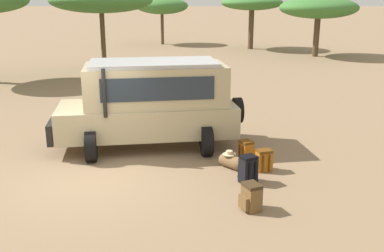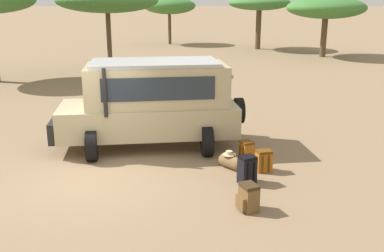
{
  "view_description": "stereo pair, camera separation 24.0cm",
  "coord_description": "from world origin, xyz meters",
  "px_view_note": "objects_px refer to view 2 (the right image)",
  "views": [
    {
      "loc": [
        2.3,
        -9.82,
        4.18
      ],
      "look_at": [
        2.37,
        1.0,
        1.0
      ],
      "focal_mm": 42.0,
      "sensor_mm": 36.0,
      "label": 1
    },
    {
      "loc": [
        2.54,
        -9.82,
        4.18
      ],
      "look_at": [
        2.37,
        1.0,
        1.0
      ],
      "focal_mm": 42.0,
      "sensor_mm": 36.0,
      "label": 2
    }
  ],
  "objects_px": {
    "safari_vehicle": "(152,102)",
    "backpack_cluster_center": "(247,170)",
    "backpack_near_rear_wheel": "(264,161)",
    "backpack_outermost": "(248,198)",
    "acacia_tree_far_right": "(326,8)",
    "acacia_tree_left_mid": "(107,1)",
    "acacia_tree_right_mid": "(259,3)",
    "backpack_beside_front_wheel": "(247,151)",
    "acacia_tree_centre_back": "(169,6)",
    "duffel_bag_low_black_case": "(232,162)"
  },
  "relations": [
    {
      "from": "safari_vehicle",
      "to": "backpack_cluster_center",
      "type": "height_order",
      "value": "safari_vehicle"
    },
    {
      "from": "safari_vehicle",
      "to": "backpack_near_rear_wheel",
      "type": "bearing_deg",
      "value": -32.88
    },
    {
      "from": "backpack_outermost",
      "to": "acacia_tree_far_right",
      "type": "xyz_separation_m",
      "value": [
        7.6,
        23.3,
        3.01
      ]
    },
    {
      "from": "acacia_tree_left_mid",
      "to": "acacia_tree_right_mid",
      "type": "bearing_deg",
      "value": 50.13
    },
    {
      "from": "backpack_outermost",
      "to": "acacia_tree_far_right",
      "type": "bearing_deg",
      "value": 71.94
    },
    {
      "from": "backpack_beside_front_wheel",
      "to": "backpack_outermost",
      "type": "relative_size",
      "value": 0.95
    },
    {
      "from": "acacia_tree_centre_back",
      "to": "acacia_tree_right_mid",
      "type": "bearing_deg",
      "value": -26.08
    },
    {
      "from": "safari_vehicle",
      "to": "backpack_outermost",
      "type": "height_order",
      "value": "safari_vehicle"
    },
    {
      "from": "backpack_beside_front_wheel",
      "to": "acacia_tree_left_mid",
      "type": "relative_size",
      "value": 0.1
    },
    {
      "from": "safari_vehicle",
      "to": "duffel_bag_low_black_case",
      "type": "bearing_deg",
      "value": -38.62
    },
    {
      "from": "duffel_bag_low_black_case",
      "to": "acacia_tree_far_right",
      "type": "distance_m",
      "value": 22.64
    },
    {
      "from": "acacia_tree_left_mid",
      "to": "acacia_tree_right_mid",
      "type": "distance_m",
      "value": 14.89
    },
    {
      "from": "backpack_beside_front_wheel",
      "to": "acacia_tree_left_mid",
      "type": "xyz_separation_m",
      "value": [
        -6.14,
        13.58,
        3.6
      ]
    },
    {
      "from": "safari_vehicle",
      "to": "backpack_cluster_center",
      "type": "bearing_deg",
      "value": -47.05
    },
    {
      "from": "backpack_beside_front_wheel",
      "to": "backpack_near_rear_wheel",
      "type": "distance_m",
      "value": 0.8
    },
    {
      "from": "acacia_tree_left_mid",
      "to": "acacia_tree_centre_back",
      "type": "xyz_separation_m",
      "value": [
        2.34,
        14.95,
        -0.63
      ]
    },
    {
      "from": "backpack_beside_front_wheel",
      "to": "backpack_near_rear_wheel",
      "type": "relative_size",
      "value": 0.98
    },
    {
      "from": "safari_vehicle",
      "to": "backpack_cluster_center",
      "type": "relative_size",
      "value": 8.34
    },
    {
      "from": "backpack_cluster_center",
      "to": "acacia_tree_far_right",
      "type": "relative_size",
      "value": 0.12
    },
    {
      "from": "backpack_near_rear_wheel",
      "to": "acacia_tree_centre_back",
      "type": "distance_m",
      "value": 29.69
    },
    {
      "from": "backpack_beside_front_wheel",
      "to": "acacia_tree_far_right",
      "type": "height_order",
      "value": "acacia_tree_far_right"
    },
    {
      "from": "acacia_tree_left_mid",
      "to": "acacia_tree_centre_back",
      "type": "bearing_deg",
      "value": 81.1
    },
    {
      "from": "acacia_tree_left_mid",
      "to": "duffel_bag_low_black_case",
      "type": "bearing_deg",
      "value": -67.98
    },
    {
      "from": "safari_vehicle",
      "to": "backpack_beside_front_wheel",
      "type": "xyz_separation_m",
      "value": [
        2.55,
        -1.14,
        -1.03
      ]
    },
    {
      "from": "backpack_cluster_center",
      "to": "backpack_outermost",
      "type": "bearing_deg",
      "value": -94.61
    },
    {
      "from": "duffel_bag_low_black_case",
      "to": "acacia_tree_centre_back",
      "type": "xyz_separation_m",
      "value": [
        -3.37,
        29.08,
        3.05
      ]
    },
    {
      "from": "acacia_tree_centre_back",
      "to": "backpack_cluster_center",
      "type": "bearing_deg",
      "value": -83.05
    },
    {
      "from": "acacia_tree_right_mid",
      "to": "backpack_outermost",
      "type": "bearing_deg",
      "value": -97.49
    },
    {
      "from": "acacia_tree_left_mid",
      "to": "acacia_tree_centre_back",
      "type": "relative_size",
      "value": 1.22
    },
    {
      "from": "backpack_cluster_center",
      "to": "acacia_tree_right_mid",
      "type": "xyz_separation_m",
      "value": [
        3.54,
        26.45,
        3.19
      ]
    },
    {
      "from": "acacia_tree_left_mid",
      "to": "backpack_beside_front_wheel",
      "type": "bearing_deg",
      "value": -65.67
    },
    {
      "from": "backpack_outermost",
      "to": "acacia_tree_far_right",
      "type": "height_order",
      "value": "acacia_tree_far_right"
    },
    {
      "from": "backpack_beside_front_wheel",
      "to": "acacia_tree_right_mid",
      "type": "xyz_separation_m",
      "value": [
        3.4,
        25.0,
        3.25
      ]
    },
    {
      "from": "backpack_near_rear_wheel",
      "to": "acacia_tree_centre_back",
      "type": "height_order",
      "value": "acacia_tree_centre_back"
    },
    {
      "from": "backpack_outermost",
      "to": "backpack_beside_front_wheel",
      "type": "bearing_deg",
      "value": 84.88
    },
    {
      "from": "backpack_near_rear_wheel",
      "to": "acacia_tree_right_mid",
      "type": "height_order",
      "value": "acacia_tree_right_mid"
    },
    {
      "from": "safari_vehicle",
      "to": "duffel_bag_low_black_case",
      "type": "height_order",
      "value": "safari_vehicle"
    },
    {
      "from": "safari_vehicle",
      "to": "duffel_bag_low_black_case",
      "type": "xyz_separation_m",
      "value": [
        2.13,
        -1.7,
        -1.12
      ]
    },
    {
      "from": "safari_vehicle",
      "to": "duffel_bag_low_black_case",
      "type": "relative_size",
      "value": 8.25
    },
    {
      "from": "backpack_outermost",
      "to": "acacia_tree_right_mid",
      "type": "height_order",
      "value": "acacia_tree_right_mid"
    },
    {
      "from": "duffel_bag_low_black_case",
      "to": "acacia_tree_far_right",
      "type": "bearing_deg",
      "value": 69.73
    },
    {
      "from": "backpack_beside_front_wheel",
      "to": "backpack_near_rear_wheel",
      "type": "bearing_deg",
      "value": -64.88
    },
    {
      "from": "backpack_near_rear_wheel",
      "to": "backpack_outermost",
      "type": "height_order",
      "value": "backpack_outermost"
    },
    {
      "from": "acacia_tree_left_mid",
      "to": "acacia_tree_far_right",
      "type": "height_order",
      "value": "acacia_tree_left_mid"
    },
    {
      "from": "backpack_near_rear_wheel",
      "to": "acacia_tree_left_mid",
      "type": "height_order",
      "value": "acacia_tree_left_mid"
    },
    {
      "from": "backpack_cluster_center",
      "to": "acacia_tree_right_mid",
      "type": "height_order",
      "value": "acacia_tree_right_mid"
    },
    {
      "from": "duffel_bag_low_black_case",
      "to": "backpack_near_rear_wheel",
      "type": "bearing_deg",
      "value": -12.4
    },
    {
      "from": "backpack_cluster_center",
      "to": "backpack_near_rear_wheel",
      "type": "relative_size",
      "value": 1.2
    },
    {
      "from": "backpack_cluster_center",
      "to": "backpack_outermost",
      "type": "xyz_separation_m",
      "value": [
        -0.11,
        -1.37,
        -0.04
      ]
    },
    {
      "from": "safari_vehicle",
      "to": "backpack_outermost",
      "type": "relative_size",
      "value": 9.68
    }
  ]
}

